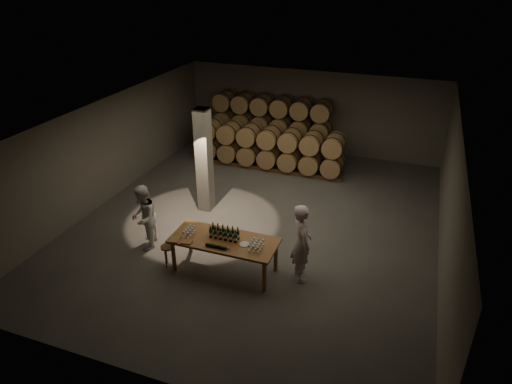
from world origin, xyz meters
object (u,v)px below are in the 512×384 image
(plate, at_px, (245,244))
(notebook_near, at_px, (186,242))
(person_man, at_px, (302,243))
(tasting_table, at_px, (224,243))
(bottle_cluster, at_px, (224,234))
(stool, at_px, (168,250))
(person_woman, at_px, (144,218))

(plate, distance_m, notebook_near, 1.40)
(person_man, bearing_deg, tasting_table, 70.79)
(bottle_cluster, xyz_separation_m, person_man, (1.84, 0.30, -0.02))
(notebook_near, distance_m, person_man, 2.74)
(tasting_table, relative_size, stool, 4.54)
(bottle_cluster, relative_size, plate, 2.94)
(bottle_cluster, bearing_deg, plate, -8.96)
(person_man, relative_size, person_woman, 1.12)
(bottle_cluster, bearing_deg, notebook_near, -148.65)
(person_woman, bearing_deg, notebook_near, 46.66)
(person_man, distance_m, person_woman, 4.23)
(tasting_table, bearing_deg, person_woman, 174.22)
(bottle_cluster, distance_m, person_woman, 2.39)
(plate, bearing_deg, bottle_cluster, 171.04)
(tasting_table, distance_m, notebook_near, 0.91)
(plate, height_order, person_man, person_man)
(bottle_cluster, height_order, plate, bottle_cluster)
(stool, height_order, person_woman, person_woman)
(tasting_table, distance_m, bottle_cluster, 0.23)
(tasting_table, bearing_deg, notebook_near, -152.55)
(plate, xyz_separation_m, person_woman, (-2.95, 0.27, -0.01))
(notebook_near, distance_m, person_woman, 1.73)
(notebook_near, bearing_deg, person_woman, 144.66)
(notebook_near, bearing_deg, stool, 157.16)
(notebook_near, xyz_separation_m, person_woman, (-1.61, 0.66, -0.02))
(bottle_cluster, height_order, person_man, person_man)
(bottle_cluster, bearing_deg, person_man, 9.19)
(tasting_table, distance_m, plate, 0.56)
(plate, relative_size, person_man, 0.12)
(person_man, bearing_deg, notebook_near, 76.09)
(stool, xyz_separation_m, person_woman, (-0.99, 0.55, 0.43))
(bottle_cluster, bearing_deg, person_woman, 175.61)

